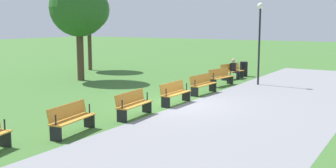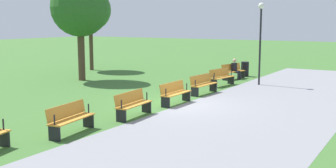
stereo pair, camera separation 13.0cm
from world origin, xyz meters
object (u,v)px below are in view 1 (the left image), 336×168
person_seated (234,68)px  trash_bin (244,69)px  bench_1 (221,77)px  bench_4 (133,104)px  bench_0 (232,71)px  tree_0 (89,10)px  tree_1 (79,8)px  bench_5 (71,118)px  bench_2 (203,84)px  lamp_post (260,29)px  bench_3 (175,93)px

person_seated → trash_bin: size_ratio=1.34×
bench_1 → bench_4: 8.31m
bench_0 → tree_0: size_ratio=0.34×
bench_1 → tree_1: (2.19, -7.71, 3.61)m
bench_0 → bench_4: size_ratio=1.02×
bench_1 → tree_0: (-2.04, -10.71, 3.64)m
bench_4 → bench_5: same height
bench_2 → tree_1: (-0.57, -8.01, 3.61)m
tree_1 → person_seated: bearing=123.9°
bench_4 → tree_1: 10.70m
tree_0 → trash_bin: size_ratio=6.22×
bench_4 → person_seated: (-11.06, -0.63, 0.16)m
trash_bin → bench_5: bearing=1.2°
lamp_post → bench_2: bearing=-17.2°
bench_2 → person_seated: size_ratio=1.53×
bench_4 → tree_1: size_ratio=0.32×
bench_5 → trash_bin: 15.33m
bench_0 → bench_1: 2.78m
person_seated → lamp_post: size_ratio=0.28×
person_seated → bench_1: bearing=19.2°
bench_1 → bench_2: (2.76, 0.29, 0.00)m
bench_0 → bench_3: (8.27, 0.88, 0.00)m
trash_bin → tree_1: bearing=-48.8°
trash_bin → lamp_post: bearing=33.1°
tree_0 → trash_bin: 11.23m
bench_1 → bench_4: bearing=10.2°
bench_1 → lamp_post: lamp_post is taller
bench_3 → tree_1: 9.48m
tree_1 → lamp_post: bearing=110.9°
tree_1 → trash_bin: (-6.46, 7.38, -3.64)m
tree_1 → bench_0: bearing=124.3°
tree_1 → trash_bin: size_ratio=6.43×
bench_5 → tree_1: size_ratio=0.32×
bench_4 → trash_bin: size_ratio=2.05×
bench_1 → bench_5: (11.07, -0.00, 0.00)m
person_seated → trash_bin: (-1.51, 0.01, -0.19)m
bench_3 → lamp_post: lamp_post is taller
bench_4 → tree_0: size_ratio=0.33×
tree_1 → bench_1: bearing=105.9°
bench_1 → bench_3: size_ratio=1.03×
bench_2 → tree_0: size_ratio=0.33×
bench_0 → bench_1: size_ratio=1.01×
bench_3 → tree_0: bearing=-124.3°
bench_0 → bench_4: 11.07m
bench_1 → person_seated: size_ratio=1.55×
bench_5 → tree_1: 12.30m
tree_1 → lamp_post: 10.00m
bench_0 → bench_2: bearing=20.4°
bench_4 → bench_5: (2.76, -0.29, 0.00)m
bench_0 → lamp_post: (1.38, 2.06, 2.49)m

